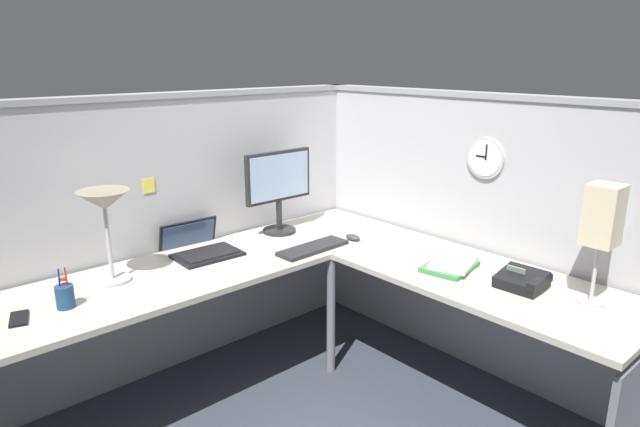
{
  "coord_description": "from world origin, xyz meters",
  "views": [
    {
      "loc": [
        -1.78,
        -1.9,
        1.76
      ],
      "look_at": [
        0.19,
        0.29,
        0.92
      ],
      "focal_mm": 30.81,
      "sensor_mm": 36.0,
      "label": 1
    }
  ],
  "objects_px": {
    "laptop": "(199,247)",
    "wall_clock": "(486,158)",
    "keyboard": "(313,248)",
    "book_stack": "(451,265)",
    "computer_mouse": "(353,237)",
    "desk_lamp_dome": "(105,208)",
    "desk_lamp_paper": "(603,219)",
    "pen_cup": "(65,296)",
    "office_phone": "(523,281)",
    "monitor": "(279,185)",
    "cell_phone": "(19,319)"
  },
  "relations": [
    {
      "from": "keyboard",
      "to": "office_phone",
      "type": "relative_size",
      "value": 2.02
    },
    {
      "from": "book_stack",
      "to": "wall_clock",
      "type": "relative_size",
      "value": 1.47
    },
    {
      "from": "keyboard",
      "to": "desk_lamp_paper",
      "type": "height_order",
      "value": "desk_lamp_paper"
    },
    {
      "from": "office_phone",
      "to": "wall_clock",
      "type": "relative_size",
      "value": 0.97
    },
    {
      "from": "desk_lamp_paper",
      "to": "office_phone",
      "type": "bearing_deg",
      "value": 104.58
    },
    {
      "from": "laptop",
      "to": "wall_clock",
      "type": "bearing_deg",
      "value": -40.17
    },
    {
      "from": "book_stack",
      "to": "desk_lamp_dome",
      "type": "bearing_deg",
      "value": 143.47
    },
    {
      "from": "desk_lamp_dome",
      "to": "pen_cup",
      "type": "relative_size",
      "value": 2.47
    },
    {
      "from": "desk_lamp_dome",
      "to": "office_phone",
      "type": "xyz_separation_m",
      "value": [
        1.37,
        -1.35,
        -0.33
      ]
    },
    {
      "from": "laptop",
      "to": "keyboard",
      "type": "height_order",
      "value": "laptop"
    },
    {
      "from": "office_phone",
      "to": "wall_clock",
      "type": "height_order",
      "value": "wall_clock"
    },
    {
      "from": "cell_phone",
      "to": "office_phone",
      "type": "relative_size",
      "value": 0.68
    },
    {
      "from": "pen_cup",
      "to": "wall_clock",
      "type": "height_order",
      "value": "wall_clock"
    },
    {
      "from": "pen_cup",
      "to": "desk_lamp_paper",
      "type": "bearing_deg",
      "value": -40.99
    },
    {
      "from": "desk_lamp_dome",
      "to": "pen_cup",
      "type": "distance_m",
      "value": 0.43
    },
    {
      "from": "office_phone",
      "to": "wall_clock",
      "type": "xyz_separation_m",
      "value": [
        0.33,
        0.44,
        0.47
      ]
    },
    {
      "from": "computer_mouse",
      "to": "desk_lamp_dome",
      "type": "relative_size",
      "value": 0.23
    },
    {
      "from": "keyboard",
      "to": "computer_mouse",
      "type": "height_order",
      "value": "computer_mouse"
    },
    {
      "from": "pen_cup",
      "to": "wall_clock",
      "type": "xyz_separation_m",
      "value": [
        1.97,
        -0.76,
        0.46
      ]
    },
    {
      "from": "laptop",
      "to": "book_stack",
      "type": "relative_size",
      "value": 1.22
    },
    {
      "from": "computer_mouse",
      "to": "pen_cup",
      "type": "bearing_deg",
      "value": 173.11
    },
    {
      "from": "laptop",
      "to": "book_stack",
      "type": "height_order",
      "value": "laptop"
    },
    {
      "from": "monitor",
      "to": "desk_lamp_dome",
      "type": "height_order",
      "value": "monitor"
    },
    {
      "from": "office_phone",
      "to": "keyboard",
      "type": "bearing_deg",
      "value": 109.55
    },
    {
      "from": "wall_clock",
      "to": "desk_lamp_dome",
      "type": "bearing_deg",
      "value": 151.89
    },
    {
      "from": "keyboard",
      "to": "monitor",
      "type": "bearing_deg",
      "value": 79.02
    },
    {
      "from": "pen_cup",
      "to": "book_stack",
      "type": "bearing_deg",
      "value": -27.77
    },
    {
      "from": "laptop",
      "to": "desk_lamp_paper",
      "type": "relative_size",
      "value": 0.74
    },
    {
      "from": "keyboard",
      "to": "book_stack",
      "type": "bearing_deg",
      "value": -65.82
    },
    {
      "from": "pen_cup",
      "to": "cell_phone",
      "type": "height_order",
      "value": "pen_cup"
    },
    {
      "from": "computer_mouse",
      "to": "book_stack",
      "type": "relative_size",
      "value": 0.32
    },
    {
      "from": "pen_cup",
      "to": "wall_clock",
      "type": "bearing_deg",
      "value": -21.2
    },
    {
      "from": "laptop",
      "to": "wall_clock",
      "type": "xyz_separation_m",
      "value": [
        1.19,
        -1.0,
        0.49
      ]
    },
    {
      "from": "computer_mouse",
      "to": "pen_cup",
      "type": "relative_size",
      "value": 0.58
    },
    {
      "from": "pen_cup",
      "to": "office_phone",
      "type": "distance_m",
      "value": 2.03
    },
    {
      "from": "computer_mouse",
      "to": "wall_clock",
      "type": "height_order",
      "value": "wall_clock"
    },
    {
      "from": "monitor",
      "to": "book_stack",
      "type": "relative_size",
      "value": 1.54
    },
    {
      "from": "desk_lamp_paper",
      "to": "wall_clock",
      "type": "relative_size",
      "value": 2.41
    },
    {
      "from": "computer_mouse",
      "to": "cell_phone",
      "type": "distance_m",
      "value": 1.75
    },
    {
      "from": "keyboard",
      "to": "book_stack",
      "type": "height_order",
      "value": "book_stack"
    },
    {
      "from": "desk_lamp_dome",
      "to": "pen_cup",
      "type": "xyz_separation_m",
      "value": [
        -0.26,
        -0.15,
        -0.31
      ]
    },
    {
      "from": "laptop",
      "to": "pen_cup",
      "type": "height_order",
      "value": "pen_cup"
    },
    {
      "from": "office_phone",
      "to": "wall_clock",
      "type": "distance_m",
      "value": 0.73
    },
    {
      "from": "keyboard",
      "to": "computer_mouse",
      "type": "xyz_separation_m",
      "value": [
        0.29,
        -0.03,
        0.01
      ]
    },
    {
      "from": "laptop",
      "to": "wall_clock",
      "type": "height_order",
      "value": "wall_clock"
    },
    {
      "from": "book_stack",
      "to": "monitor",
      "type": "bearing_deg",
      "value": 104.34
    },
    {
      "from": "desk_lamp_dome",
      "to": "desk_lamp_paper",
      "type": "distance_m",
      "value": 2.18
    },
    {
      "from": "computer_mouse",
      "to": "desk_lamp_dome",
      "type": "height_order",
      "value": "desk_lamp_dome"
    },
    {
      "from": "keyboard",
      "to": "desk_lamp_dome",
      "type": "bearing_deg",
      "value": 161.09
    },
    {
      "from": "keyboard",
      "to": "desk_lamp_paper",
      "type": "xyz_separation_m",
      "value": [
        0.44,
        -1.32,
        0.37
      ]
    }
  ]
}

